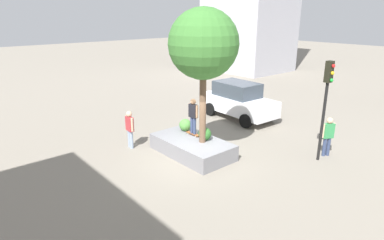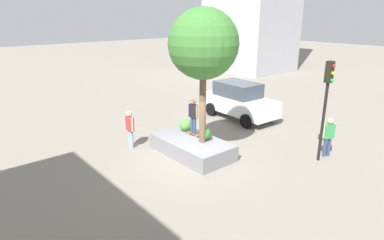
{
  "view_description": "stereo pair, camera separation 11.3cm",
  "coord_description": "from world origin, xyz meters",
  "px_view_note": "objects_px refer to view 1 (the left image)",
  "views": [
    {
      "loc": [
        9.77,
        -8.59,
        5.99
      ],
      "look_at": [
        -0.5,
        0.21,
        1.59
      ],
      "focal_mm": 30.86,
      "sensor_mm": 36.0,
      "label": 1
    },
    {
      "loc": [
        9.84,
        -8.5,
        5.99
      ],
      "look_at": [
        -0.5,
        0.21,
        1.59
      ],
      "focal_mm": 30.86,
      "sensor_mm": 36.0,
      "label": 2
    }
  ],
  "objects_px": {
    "skateboard": "(193,134)",
    "skateboarder": "(193,114)",
    "pedestrian_crossing": "(130,127)",
    "police_car": "(238,100)",
    "bystander_watching": "(328,134)",
    "traffic_light_corner": "(326,94)",
    "planter_ledge": "(192,147)",
    "plaza_tree": "(203,45)"
  },
  "relations": [
    {
      "from": "skateboard",
      "to": "skateboarder",
      "type": "bearing_deg",
      "value": 45.0
    },
    {
      "from": "skateboard",
      "to": "pedestrian_crossing",
      "type": "relative_size",
      "value": 0.45
    },
    {
      "from": "skateboard",
      "to": "skateboarder",
      "type": "distance_m",
      "value": 0.96
    },
    {
      "from": "police_car",
      "to": "bystander_watching",
      "type": "xyz_separation_m",
      "value": [
        6.21,
        -1.18,
        -0.07
      ]
    },
    {
      "from": "pedestrian_crossing",
      "to": "traffic_light_corner",
      "type": "bearing_deg",
      "value": 40.19
    },
    {
      "from": "traffic_light_corner",
      "to": "bystander_watching",
      "type": "height_order",
      "value": "traffic_light_corner"
    },
    {
      "from": "traffic_light_corner",
      "to": "planter_ledge",
      "type": "bearing_deg",
      "value": -136.96
    },
    {
      "from": "planter_ledge",
      "to": "pedestrian_crossing",
      "type": "distance_m",
      "value": 3.03
    },
    {
      "from": "bystander_watching",
      "to": "skateboarder",
      "type": "bearing_deg",
      "value": -137.6
    },
    {
      "from": "plaza_tree",
      "to": "traffic_light_corner",
      "type": "relative_size",
      "value": 1.32
    },
    {
      "from": "police_car",
      "to": "pedestrian_crossing",
      "type": "relative_size",
      "value": 2.64
    },
    {
      "from": "bystander_watching",
      "to": "plaza_tree",
      "type": "bearing_deg",
      "value": -129.43
    },
    {
      "from": "skateboarder",
      "to": "pedestrian_crossing",
      "type": "distance_m",
      "value": 2.99
    },
    {
      "from": "skateboarder",
      "to": "bystander_watching",
      "type": "relative_size",
      "value": 0.93
    },
    {
      "from": "skateboard",
      "to": "skateboarder",
      "type": "xyz_separation_m",
      "value": [
        0.0,
        0.0,
        0.96
      ]
    },
    {
      "from": "police_car",
      "to": "bystander_watching",
      "type": "distance_m",
      "value": 6.33
    },
    {
      "from": "planter_ledge",
      "to": "bystander_watching",
      "type": "distance_m",
      "value": 5.93
    },
    {
      "from": "plaza_tree",
      "to": "bystander_watching",
      "type": "xyz_separation_m",
      "value": [
        3.46,
        4.2,
        -3.79
      ]
    },
    {
      "from": "plaza_tree",
      "to": "traffic_light_corner",
      "type": "distance_m",
      "value": 5.33
    },
    {
      "from": "skateboarder",
      "to": "planter_ledge",
      "type": "bearing_deg",
      "value": -46.04
    },
    {
      "from": "skateboarder",
      "to": "pedestrian_crossing",
      "type": "bearing_deg",
      "value": -134.22
    },
    {
      "from": "traffic_light_corner",
      "to": "skateboard",
      "type": "bearing_deg",
      "value": -142.77
    },
    {
      "from": "skateboarder",
      "to": "bystander_watching",
      "type": "bearing_deg",
      "value": 42.4
    },
    {
      "from": "traffic_light_corner",
      "to": "plaza_tree",
      "type": "bearing_deg",
      "value": -134.38
    },
    {
      "from": "skateboard",
      "to": "plaza_tree",
      "type": "bearing_deg",
      "value": -15.12
    },
    {
      "from": "police_car",
      "to": "traffic_light_corner",
      "type": "bearing_deg",
      "value": -16.38
    },
    {
      "from": "planter_ledge",
      "to": "traffic_light_corner",
      "type": "relative_size",
      "value": 0.88
    },
    {
      "from": "traffic_light_corner",
      "to": "pedestrian_crossing",
      "type": "distance_m",
      "value": 8.58
    },
    {
      "from": "planter_ledge",
      "to": "skateboarder",
      "type": "relative_size",
      "value": 2.27
    },
    {
      "from": "plaza_tree",
      "to": "bystander_watching",
      "type": "bearing_deg",
      "value": 50.57
    },
    {
      "from": "planter_ledge",
      "to": "bystander_watching",
      "type": "relative_size",
      "value": 2.11
    },
    {
      "from": "skateboard",
      "to": "pedestrian_crossing",
      "type": "height_order",
      "value": "pedestrian_crossing"
    },
    {
      "from": "skateboard",
      "to": "traffic_light_corner",
      "type": "height_order",
      "value": "traffic_light_corner"
    },
    {
      "from": "planter_ledge",
      "to": "skateboard",
      "type": "distance_m",
      "value": 0.69
    },
    {
      "from": "plaza_tree",
      "to": "pedestrian_crossing",
      "type": "xyz_separation_m",
      "value": [
        -2.92,
        -1.85,
        -3.78
      ]
    },
    {
      "from": "skateboard",
      "to": "planter_ledge",
      "type": "bearing_deg",
      "value": -46.04
    },
    {
      "from": "plaza_tree",
      "to": "skateboarder",
      "type": "relative_size",
      "value": 3.4
    },
    {
      "from": "planter_ledge",
      "to": "police_car",
      "type": "bearing_deg",
      "value": 112.14
    },
    {
      "from": "skateboarder",
      "to": "police_car",
      "type": "distance_m",
      "value": 5.51
    },
    {
      "from": "skateboard",
      "to": "skateboarder",
      "type": "relative_size",
      "value": 0.49
    },
    {
      "from": "planter_ledge",
      "to": "police_car",
      "type": "height_order",
      "value": "police_car"
    },
    {
      "from": "planter_ledge",
      "to": "skateboard",
      "type": "xyz_separation_m",
      "value": [
        -0.39,
        0.4,
        0.4
      ]
    }
  ]
}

